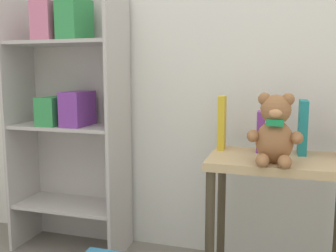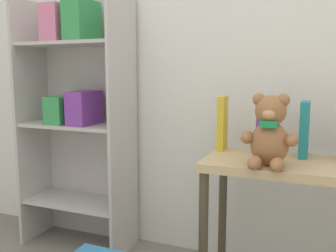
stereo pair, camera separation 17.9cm
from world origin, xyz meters
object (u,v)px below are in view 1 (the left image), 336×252
bookshelf_side (71,106)px  book_standing_teal (303,127)px  display_table (279,184)px  book_standing_purple (261,131)px  book_standing_yellow (222,122)px  teddy_bear (275,132)px

bookshelf_side → book_standing_teal: size_ratio=5.82×
display_table → book_standing_purple: 0.25m
book_standing_yellow → bookshelf_side: bearing=173.7°
bookshelf_side → book_standing_purple: (1.03, -0.07, -0.08)m
book_standing_purple → book_standing_teal: book_standing_teal is taller
bookshelf_side → teddy_bear: bearing=-15.2°
bookshelf_side → teddy_bear: bookshelf_side is taller
teddy_bear → book_standing_teal: size_ratio=1.18×
book_standing_yellow → book_standing_purple: size_ratio=1.36×
display_table → book_standing_purple: bearing=129.9°
teddy_bear → display_table: bearing=77.0°
display_table → book_standing_purple: size_ratio=3.38×
book_standing_purple → book_standing_teal: 0.18m
bookshelf_side → teddy_bear: (1.10, -0.30, -0.05)m
display_table → teddy_bear: (-0.03, -0.12, 0.25)m
book_standing_purple → book_standing_yellow: bearing=174.7°
display_table → book_standing_purple: (-0.09, 0.11, 0.21)m
book_standing_teal → book_standing_purple: bearing=-177.8°
book_standing_teal → book_standing_yellow: bearing=179.0°
book_standing_yellow → book_standing_purple: book_standing_yellow is taller
display_table → book_standing_yellow: bearing=156.0°
book_standing_yellow → display_table: bearing=-26.3°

